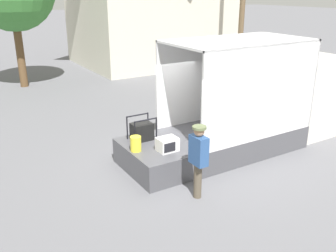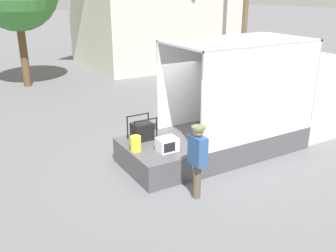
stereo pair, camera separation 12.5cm
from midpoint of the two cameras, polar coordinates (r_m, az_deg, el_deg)
name	(u,v)px [view 2 (the right image)]	position (r m, az deg, el deg)	size (l,w,h in m)	color
ground_plane	(177,164)	(10.12, 1.71, -5.74)	(160.00, 160.00, 0.00)	slate
box_truck	(276,106)	(11.90, 16.44, 2.90)	(5.76, 2.16, 3.15)	silver
tailgate_deck	(154,158)	(9.65, -1.77, -4.88)	(1.39, 2.05, 0.66)	#4C4C51
microwave	(167,144)	(9.19, 0.27, -2.81)	(0.49, 0.39, 0.34)	white
portable_generator	(143,131)	(9.86, -3.52, -0.75)	(0.66, 0.50, 0.64)	black
orange_bucket	(136,144)	(9.21, -4.57, -2.69)	(0.27, 0.27, 0.38)	yellow
worker_person	(198,155)	(8.14, 4.97, -4.41)	(0.31, 0.44, 1.70)	brown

